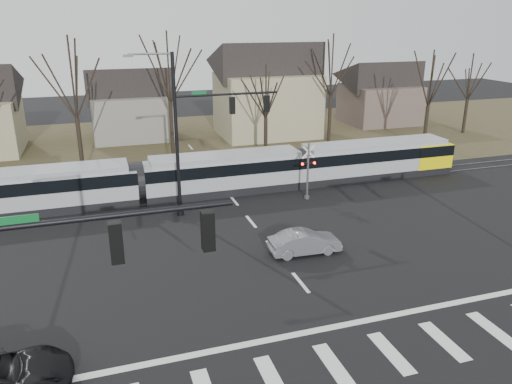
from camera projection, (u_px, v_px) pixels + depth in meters
name	position (u px, v px, depth m)	size (l,w,h in m)	color
ground	(318.00, 304.00, 22.21)	(140.00, 140.00, 0.00)	black
grass_verge	(187.00, 143.00, 50.95)	(140.00, 28.00, 0.01)	#38331E
crosswalk	(363.00, 359.00, 18.62)	(27.00, 2.60, 0.01)	silver
stop_line	(336.00, 326.00, 20.59)	(28.00, 0.35, 0.01)	silver
lane_dashes	(227.00, 192.00, 36.58)	(0.18, 30.00, 0.01)	silver
rail_pair	(227.00, 192.00, 36.39)	(90.00, 1.52, 0.06)	#59595E
tram	(224.00, 172.00, 36.01)	(37.66, 2.80, 2.85)	gray
sedan	(305.00, 242.00, 26.83)	(3.95, 1.51, 1.28)	slate
signal_pole_near_left	(35.00, 299.00, 11.92)	(9.28, 0.44, 10.20)	black
signal_pole_far	(202.00, 126.00, 30.86)	(9.28, 0.44, 10.20)	black
rail_crossing_signal	(308.00, 173.00, 34.53)	(1.08, 0.36, 4.00)	#59595B
tree_row	(219.00, 101.00, 44.49)	(59.20, 7.20, 10.00)	black
house_b	(130.00, 100.00, 51.78)	(8.64, 7.56, 7.65)	slate
house_c	(267.00, 86.00, 52.73)	(10.80, 8.64, 10.10)	gray
house_d	(380.00, 90.00, 59.31)	(8.64, 7.56, 7.65)	brown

